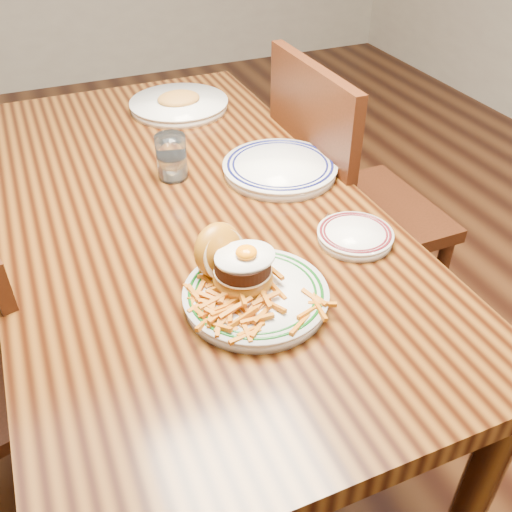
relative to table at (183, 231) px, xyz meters
name	(u,v)px	position (x,y,z in m)	size (l,w,h in m)	color
floor	(199,402)	(0.00, 0.00, -0.66)	(6.00, 6.00, 0.00)	black
table	(183,231)	(0.00, 0.00, 0.00)	(0.85, 1.60, 0.75)	black
chair_right	(343,205)	(0.55, 0.14, -0.14)	(0.46, 0.46, 0.98)	#421B0D
main_plate	(249,284)	(0.02, -0.39, 0.12)	(0.27, 0.29, 0.13)	white
side_plate	(355,235)	(0.30, -0.30, 0.10)	(0.16, 0.17, 0.03)	white
rear_plate	(280,167)	(0.28, 0.03, 0.11)	(0.29, 0.29, 0.03)	white
water_glass	(172,160)	(0.02, 0.12, 0.14)	(0.08, 0.08, 0.11)	white
far_plate	(179,104)	(0.16, 0.53, 0.11)	(0.31, 0.31, 0.06)	white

